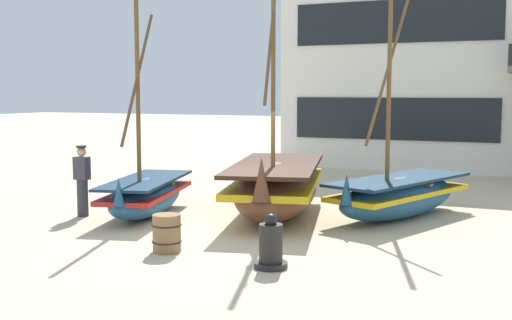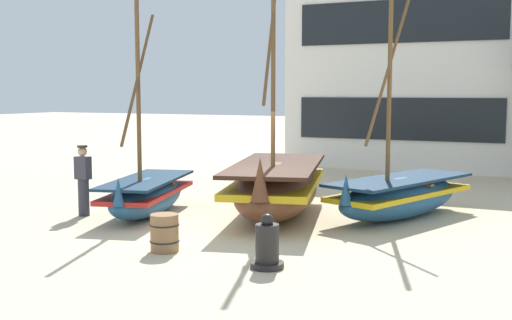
{
  "view_description": "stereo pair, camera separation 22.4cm",
  "coord_description": "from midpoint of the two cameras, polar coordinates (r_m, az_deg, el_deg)",
  "views": [
    {
      "loc": [
        5.88,
        -12.15,
        2.94
      ],
      "look_at": [
        0.0,
        1.0,
        1.4
      ],
      "focal_mm": 44.78,
      "sensor_mm": 36.0,
      "label": 1
    },
    {
      "loc": [
        6.09,
        -12.06,
        2.94
      ],
      "look_at": [
        0.0,
        1.0,
        1.4
      ],
      "focal_mm": 44.78,
      "sensor_mm": 36.0,
      "label": 2
    }
  ],
  "objects": [
    {
      "name": "wooden_barrel",
      "position": [
        11.95,
        -8.51,
        -6.48
      ],
      "size": [
        0.56,
        0.56,
        0.7
      ],
      "color": "olive",
      "rests_on": "ground"
    },
    {
      "name": "fishing_boat_far_right",
      "position": [
        15.32,
        12.24,
        -3.06
      ],
      "size": [
        2.81,
        4.49,
        5.49
      ],
      "color": "#23517A",
      "rests_on": "ground"
    },
    {
      "name": "fisherman_by_hull",
      "position": [
        15.66,
        -15.66,
        -1.86
      ],
      "size": [
        0.37,
        0.26,
        1.68
      ],
      "color": "#33333D",
      "rests_on": "ground"
    },
    {
      "name": "ground_plane",
      "position": [
        13.82,
        -2.17,
        -6.19
      ],
      "size": [
        120.0,
        120.0,
        0.0
      ],
      "primitive_type": "plane",
      "color": "beige"
    },
    {
      "name": "capstan_winch",
      "position": [
        10.77,
        0.73,
        -7.72
      ],
      "size": [
        0.57,
        0.57,
        0.93
      ],
      "color": "black",
      "rests_on": "ground"
    },
    {
      "name": "fishing_boat_near_left",
      "position": [
        15.47,
        -10.21,
        -3.03
      ],
      "size": [
        2.2,
        3.89,
        5.03
      ],
      "color": "#23517A",
      "rests_on": "ground"
    },
    {
      "name": "harbor_building_main",
      "position": [
        27.3,
        13.4,
        7.55
      ],
      "size": [
        9.31,
        6.7,
        7.39
      ],
      "color": "white",
      "rests_on": "ground"
    },
    {
      "name": "fishing_boat_centre_large",
      "position": [
        15.12,
        1.39,
        -2.39
      ],
      "size": [
        3.13,
        5.32,
        6.75
      ],
      "color": "brown",
      "rests_on": "ground"
    }
  ]
}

